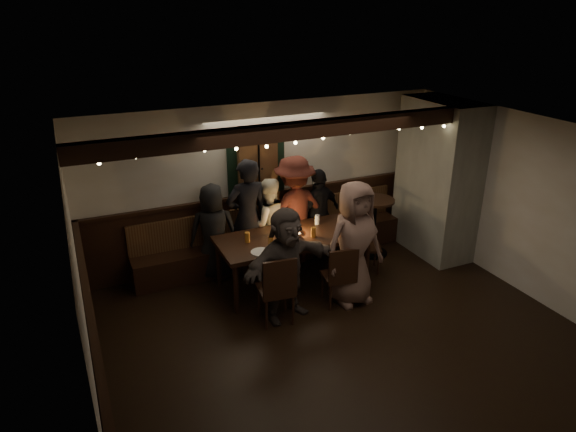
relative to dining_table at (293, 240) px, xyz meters
name	(u,v)px	position (x,y,z in m)	size (l,w,h in m)	color
room	(357,207)	(1.10, 0.02, 0.33)	(6.02, 5.01, 2.62)	black
dining_table	(293,240)	(0.00, 0.00, 0.00)	(2.28, 0.98, 0.99)	black
chair_near_left	(278,287)	(-0.63, -0.87, -0.18)	(0.50, 0.50, 1.00)	black
chair_near_right	(341,273)	(0.34, -0.83, -0.22)	(0.48, 0.48, 0.93)	black
chair_end	(362,242)	(1.18, -0.05, -0.24)	(0.54, 0.54, 0.90)	black
high_top	(374,220)	(1.67, 0.38, -0.11)	(0.63, 0.63, 1.00)	black
person_a	(214,232)	(-1.01, 0.74, 0.01)	(0.74, 0.48, 1.52)	black
person_b	(248,217)	(-0.47, 0.67, 0.19)	(0.68, 0.45, 1.87)	black
person_c	(268,223)	(-0.12, 0.71, 0.01)	(0.73, 0.57, 1.51)	beige
person_d	(294,211)	(0.33, 0.68, 0.16)	(1.17, 0.67, 1.81)	#3E1712
person_e	(319,213)	(0.79, 0.71, 0.02)	(0.90, 0.37, 1.54)	black
person_f	(286,264)	(-0.45, -0.75, 0.05)	(1.48, 0.47, 1.59)	#3F3632
person_g	(354,244)	(0.57, -0.77, 0.16)	(0.89, 0.58, 1.81)	#805F54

